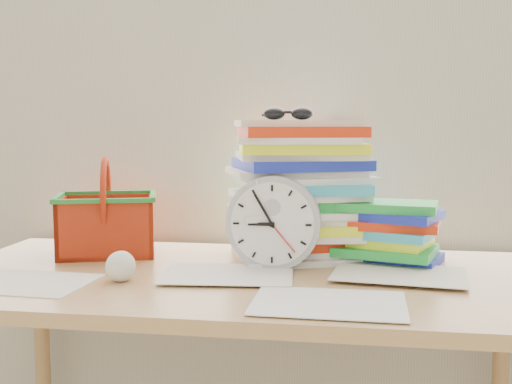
% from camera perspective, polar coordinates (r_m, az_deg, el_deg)
% --- Properties ---
extents(curtain, '(2.40, 0.01, 2.50)m').
position_cam_1_polar(curtain, '(1.83, 0.65, 12.62)').
color(curtain, beige).
rests_on(curtain, room_shell).
extents(desk, '(1.40, 0.70, 0.75)m').
position_cam_1_polar(desk, '(1.50, -1.47, -10.06)').
color(desk, tan).
rests_on(desk, ground).
extents(paper_stack, '(0.42, 0.38, 0.35)m').
position_cam_1_polar(paper_stack, '(1.64, 3.89, 0.25)').
color(paper_stack, white).
rests_on(paper_stack, desk).
extents(clock, '(0.22, 0.04, 0.22)m').
position_cam_1_polar(clock, '(1.51, 1.56, -2.72)').
color(clock, '#AFB1B8').
rests_on(clock, desk).
extents(sunglasses, '(0.15, 0.13, 0.04)m').
position_cam_1_polar(sunglasses, '(1.64, 2.86, 6.97)').
color(sunglasses, black).
rests_on(sunglasses, paper_stack).
extents(book_stack, '(0.30, 0.26, 0.15)m').
position_cam_1_polar(book_stack, '(1.61, 11.86, -3.53)').
color(book_stack, white).
rests_on(book_stack, desk).
extents(basket, '(0.30, 0.26, 0.25)m').
position_cam_1_polar(basket, '(1.72, -13.16, -1.30)').
color(basket, red).
rests_on(basket, desk).
extents(crumpled_ball, '(0.07, 0.07, 0.07)m').
position_cam_1_polar(crumpled_ball, '(1.44, -11.96, -6.45)').
color(crumpled_ball, white).
rests_on(crumpled_ball, desk).
extents(scattered_papers, '(1.26, 0.42, 0.02)m').
position_cam_1_polar(scattered_papers, '(1.48, -1.48, -7.06)').
color(scattered_papers, white).
rests_on(scattered_papers, desk).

